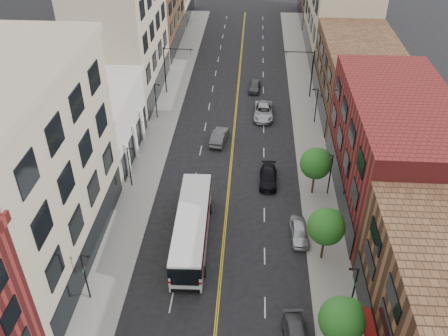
% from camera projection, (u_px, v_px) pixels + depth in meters
% --- Properties ---
extents(sidewalk_left, '(4.00, 110.00, 0.15)m').
position_uv_depth(sidewalk_left, '(158.00, 136.00, 62.79)').
color(sidewalk_left, gray).
rests_on(sidewalk_left, ground).
extents(sidewalk_right, '(4.00, 110.00, 0.15)m').
position_uv_depth(sidewalk_right, '(310.00, 141.00, 61.72)').
color(sidewalk_right, gray).
rests_on(sidewalk_right, ground).
extents(bldg_l_tanoffice, '(10.00, 22.00, 18.00)m').
position_uv_depth(bldg_l_tanoffice, '(21.00, 177.00, 40.05)').
color(bldg_l_tanoffice, tan).
rests_on(bldg_l_tanoffice, ground).
extents(bldg_l_white, '(10.00, 14.00, 8.00)m').
position_uv_depth(bldg_l_white, '(93.00, 124.00, 57.64)').
color(bldg_l_white, silver).
rests_on(bldg_l_white, ground).
extents(bldg_l_far_a, '(10.00, 20.00, 18.00)m').
position_uv_depth(bldg_l_far_a, '(121.00, 35.00, 68.66)').
color(bldg_l_far_a, tan).
rests_on(bldg_l_far_a, ground).
extents(bldg_l_far_b, '(10.00, 20.00, 15.00)m').
position_uv_depth(bldg_l_far_b, '(149.00, 6.00, 85.87)').
color(bldg_l_far_b, brown).
rests_on(bldg_l_far_b, ground).
extents(bldg_r_mid, '(10.00, 22.00, 12.00)m').
position_uv_depth(bldg_r_mid, '(393.00, 151.00, 48.96)').
color(bldg_r_mid, maroon).
rests_on(bldg_r_mid, ground).
extents(bldg_r_far_a, '(10.00, 20.00, 10.00)m').
position_uv_depth(bldg_r_far_a, '(358.00, 76.00, 66.70)').
color(bldg_r_far_a, brown).
rests_on(bldg_r_far_a, ground).
extents(bldg_r_far_b, '(10.00, 22.00, 14.00)m').
position_uv_depth(bldg_r_far_b, '(339.00, 16.00, 82.72)').
color(bldg_r_far_b, tan).
rests_on(bldg_r_far_b, ground).
extents(tree_r_1, '(3.40, 3.40, 5.59)m').
position_uv_depth(tree_r_1, '(343.00, 318.00, 34.15)').
color(tree_r_1, black).
rests_on(tree_r_1, sidewalk_right).
extents(tree_r_2, '(3.40, 3.40, 5.59)m').
position_uv_depth(tree_r_2, '(327.00, 225.00, 42.32)').
color(tree_r_2, black).
rests_on(tree_r_2, sidewalk_right).
extents(tree_r_3, '(3.40, 3.40, 5.59)m').
position_uv_depth(tree_r_3, '(317.00, 163.00, 50.50)').
color(tree_r_3, black).
rests_on(tree_r_3, sidewalk_right).
extents(lamp_l_1, '(0.81, 0.55, 5.05)m').
position_uv_depth(lamp_l_1, '(85.00, 275.00, 39.10)').
color(lamp_l_1, black).
rests_on(lamp_l_1, sidewalk_left).
extents(lamp_l_2, '(0.81, 0.55, 5.05)m').
position_uv_depth(lamp_l_2, '(130.00, 165.00, 52.18)').
color(lamp_l_2, black).
rests_on(lamp_l_2, sidewalk_left).
extents(lamp_l_3, '(0.81, 0.55, 5.05)m').
position_uv_depth(lamp_l_3, '(156.00, 99.00, 65.26)').
color(lamp_l_3, black).
rests_on(lamp_l_3, sidewalk_left).
extents(lamp_r_1, '(0.81, 0.55, 5.05)m').
position_uv_depth(lamp_r_1, '(354.00, 288.00, 37.94)').
color(lamp_r_1, black).
rests_on(lamp_r_1, sidewalk_right).
extents(lamp_r_2, '(0.81, 0.55, 5.05)m').
position_uv_depth(lamp_r_2, '(330.00, 172.00, 51.02)').
color(lamp_r_2, black).
rests_on(lamp_r_2, sidewalk_right).
extents(lamp_r_3, '(0.81, 0.55, 5.05)m').
position_uv_depth(lamp_r_3, '(316.00, 104.00, 64.10)').
color(lamp_r_3, black).
rests_on(lamp_r_3, sidewalk_right).
extents(signal_mast_left, '(4.49, 0.18, 7.20)m').
position_uv_depth(signal_mast_left, '(169.00, 65.00, 70.80)').
color(signal_mast_left, black).
rests_on(signal_mast_left, sidewalk_left).
extents(signal_mast_right, '(4.49, 0.18, 7.20)m').
position_uv_depth(signal_mast_right, '(308.00, 69.00, 69.71)').
color(signal_mast_right, black).
rests_on(signal_mast_right, sidewalk_right).
extents(city_bus, '(3.47, 13.34, 3.41)m').
position_uv_depth(city_bus, '(192.00, 226.00, 45.40)').
color(city_bus, silver).
rests_on(city_bus, ground).
extents(car_parked_far, '(1.95, 4.42, 1.48)m').
position_uv_depth(car_parked_far, '(299.00, 232.00, 46.57)').
color(car_parked_far, '#BABCC3').
rests_on(car_parked_far, ground).
extents(car_lane_behind, '(2.31, 5.05, 1.60)m').
position_uv_depth(car_lane_behind, '(219.00, 136.00, 61.32)').
color(car_lane_behind, '#47484C').
rests_on(car_lane_behind, ground).
extents(car_lane_a, '(2.12, 4.92, 1.41)m').
position_uv_depth(car_lane_a, '(268.00, 177.00, 54.10)').
color(car_lane_a, black).
rests_on(car_lane_a, ground).
extents(car_lane_b, '(2.80, 5.94, 1.64)m').
position_uv_depth(car_lane_b, '(263.00, 112.00, 66.82)').
color(car_lane_b, '#ADAFB5').
rests_on(car_lane_b, ground).
extents(car_lane_c, '(2.09, 4.43, 1.46)m').
position_uv_depth(car_lane_c, '(255.00, 86.00, 73.92)').
color(car_lane_c, '#444448').
rests_on(car_lane_c, ground).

